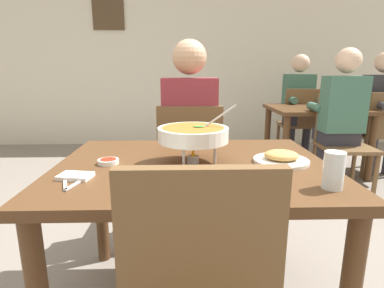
{
  "coord_description": "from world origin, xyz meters",
  "views": [
    {
      "loc": [
        -0.04,
        -1.29,
        1.12
      ],
      "look_at": [
        0.0,
        0.15,
        0.77
      ],
      "focal_mm": 28.86,
      "sensor_mm": 36.0,
      "label": 1
    }
  ],
  "objects_px": {
    "curry_bowl": "(194,135)",
    "appetizer_plate": "(281,158)",
    "chair_diner_main": "(190,161)",
    "patron_bg_right": "(340,112)",
    "chair_bg_left": "(299,120)",
    "sauce_dish": "(108,161)",
    "dining_table_main": "(193,186)",
    "patron_bg_left": "(299,100)",
    "chair_bg_right": "(342,137)",
    "dining_table_far": "(317,119)",
    "chair_bg_middle": "(378,129)",
    "drink_glass": "(333,172)",
    "diner_main": "(189,126)",
    "patron_bg_middle": "(382,106)",
    "rice_plate": "(154,183)"
  },
  "relations": [
    {
      "from": "chair_bg_right",
      "to": "patron_bg_right",
      "type": "bearing_deg",
      "value": 171.91
    },
    {
      "from": "chair_diner_main",
      "to": "patron_bg_middle",
      "type": "distance_m",
      "value": 2.45
    },
    {
      "from": "curry_bowl",
      "to": "appetizer_plate",
      "type": "xyz_separation_m",
      "value": [
        0.38,
        0.01,
        -0.11
      ]
    },
    {
      "from": "curry_bowl",
      "to": "patron_bg_left",
      "type": "bearing_deg",
      "value": 61.31
    },
    {
      "from": "dining_table_main",
      "to": "patron_bg_left",
      "type": "height_order",
      "value": "patron_bg_left"
    },
    {
      "from": "rice_plate",
      "to": "chair_bg_middle",
      "type": "bearing_deg",
      "value": 45.11
    },
    {
      "from": "chair_diner_main",
      "to": "chair_bg_left",
      "type": "xyz_separation_m",
      "value": [
        1.41,
        1.75,
        0.0
      ]
    },
    {
      "from": "rice_plate",
      "to": "chair_bg_middle",
      "type": "xyz_separation_m",
      "value": [
        2.18,
        2.19,
        -0.23
      ]
    },
    {
      "from": "chair_diner_main",
      "to": "diner_main",
      "type": "relative_size",
      "value": 0.69
    },
    {
      "from": "appetizer_plate",
      "to": "dining_table_far",
      "type": "height_order",
      "value": "appetizer_plate"
    },
    {
      "from": "appetizer_plate",
      "to": "patron_bg_middle",
      "type": "height_order",
      "value": "patron_bg_middle"
    },
    {
      "from": "chair_bg_left",
      "to": "patron_bg_left",
      "type": "relative_size",
      "value": 0.69
    },
    {
      "from": "appetizer_plate",
      "to": "dining_table_far",
      "type": "bearing_deg",
      "value": 62.94
    },
    {
      "from": "rice_plate",
      "to": "chair_bg_right",
      "type": "relative_size",
      "value": 0.27
    },
    {
      "from": "diner_main",
      "to": "patron_bg_middle",
      "type": "distance_m",
      "value": 2.42
    },
    {
      "from": "dining_table_main",
      "to": "drink_glass",
      "type": "relative_size",
      "value": 9.04
    },
    {
      "from": "patron_bg_left",
      "to": "patron_bg_right",
      "type": "distance_m",
      "value": 1.09
    },
    {
      "from": "chair_diner_main",
      "to": "rice_plate",
      "type": "relative_size",
      "value": 3.75
    },
    {
      "from": "patron_bg_left",
      "to": "patron_bg_middle",
      "type": "relative_size",
      "value": 1.0
    },
    {
      "from": "diner_main",
      "to": "dining_table_main",
      "type": "bearing_deg",
      "value": -90.0
    },
    {
      "from": "dining_table_main",
      "to": "chair_bg_middle",
      "type": "height_order",
      "value": "chair_bg_middle"
    },
    {
      "from": "chair_bg_middle",
      "to": "patron_bg_left",
      "type": "relative_size",
      "value": 0.69
    },
    {
      "from": "chair_bg_right",
      "to": "appetizer_plate",
      "type": "bearing_deg",
      "value": -125.39
    },
    {
      "from": "chair_bg_middle",
      "to": "patron_bg_right",
      "type": "height_order",
      "value": "patron_bg_right"
    },
    {
      "from": "chair_diner_main",
      "to": "curry_bowl",
      "type": "xyz_separation_m",
      "value": [
        0.0,
        -0.75,
        0.34
      ]
    },
    {
      "from": "diner_main",
      "to": "sauce_dish",
      "type": "height_order",
      "value": "diner_main"
    },
    {
      "from": "chair_bg_left",
      "to": "chair_bg_middle",
      "type": "distance_m",
      "value": 0.86
    },
    {
      "from": "dining_table_main",
      "to": "chair_bg_right",
      "type": "height_order",
      "value": "chair_bg_right"
    },
    {
      "from": "appetizer_plate",
      "to": "sauce_dish",
      "type": "xyz_separation_m",
      "value": [
        -0.75,
        0.0,
        -0.01
      ]
    },
    {
      "from": "chair_bg_left",
      "to": "patron_bg_middle",
      "type": "distance_m",
      "value": 0.89
    },
    {
      "from": "diner_main",
      "to": "chair_diner_main",
      "type": "bearing_deg",
      "value": -90.0
    },
    {
      "from": "drink_glass",
      "to": "patron_bg_middle",
      "type": "relative_size",
      "value": 0.1
    },
    {
      "from": "chair_bg_middle",
      "to": "chair_diner_main",
      "type": "bearing_deg",
      "value": -150.5
    },
    {
      "from": "dining_table_far",
      "to": "patron_bg_left",
      "type": "distance_m",
      "value": 0.57
    },
    {
      "from": "dining_table_main",
      "to": "rice_plate",
      "type": "distance_m",
      "value": 0.35
    },
    {
      "from": "drink_glass",
      "to": "chair_bg_left",
      "type": "distance_m",
      "value": 2.96
    },
    {
      "from": "chair_bg_middle",
      "to": "rice_plate",
      "type": "bearing_deg",
      "value": -134.89
    },
    {
      "from": "rice_plate",
      "to": "diner_main",
      "type": "bearing_deg",
      "value": 82.44
    },
    {
      "from": "diner_main",
      "to": "chair_bg_middle",
      "type": "distance_m",
      "value": 2.34
    },
    {
      "from": "rice_plate",
      "to": "dining_table_far",
      "type": "distance_m",
      "value": 2.8
    },
    {
      "from": "chair_diner_main",
      "to": "patron_bg_right",
      "type": "bearing_deg",
      "value": 27.89
    },
    {
      "from": "rice_plate",
      "to": "curry_bowl",
      "type": "bearing_deg",
      "value": 62.91
    },
    {
      "from": "chair_diner_main",
      "to": "chair_bg_middle",
      "type": "xyz_separation_m",
      "value": [
        2.04,
        1.16,
        0.0
      ]
    },
    {
      "from": "chair_bg_left",
      "to": "curry_bowl",
      "type": "bearing_deg",
      "value": -119.38
    },
    {
      "from": "patron_bg_middle",
      "to": "patron_bg_right",
      "type": "distance_m",
      "value": 0.86
    },
    {
      "from": "appetizer_plate",
      "to": "patron_bg_right",
      "type": "relative_size",
      "value": 0.18
    },
    {
      "from": "rice_plate",
      "to": "dining_table_far",
      "type": "relative_size",
      "value": 0.24
    },
    {
      "from": "patron_bg_right",
      "to": "chair_bg_middle",
      "type": "bearing_deg",
      "value": 32.84
    },
    {
      "from": "dining_table_main",
      "to": "dining_table_far",
      "type": "bearing_deg",
      "value": 54.9
    },
    {
      "from": "curry_bowl",
      "to": "dining_table_main",
      "type": "bearing_deg",
      "value": 119.0
    }
  ]
}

